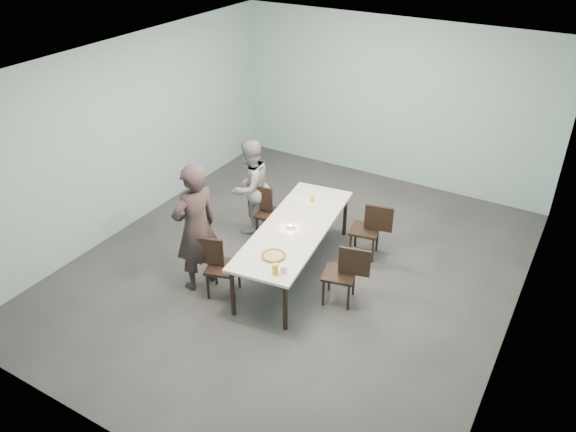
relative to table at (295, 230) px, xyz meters
The scene contains 16 objects.
ground 0.70m from the table, 105.67° to the left, with size 7.00×7.00×0.00m, color #333335.
room_shell 1.33m from the table, 105.67° to the left, with size 6.02×7.02×3.01m.
table is the anchor object (origin of this frame).
chair_near_left 1.19m from the table, 123.77° to the right, with size 0.65×0.53×0.87m.
chair_far_left 1.06m from the table, 145.12° to the left, with size 0.63×0.46×0.87m.
chair_near_right 0.99m from the table, 16.33° to the right, with size 0.65×0.50×0.87m.
chair_far_right 1.22m from the table, 49.72° to the left, with size 0.64×0.49×0.87m.
diner_near 1.39m from the table, 135.95° to the right, with size 0.68×0.45×1.87m, color black.
diner_far 1.34m from the table, 151.35° to the left, with size 0.76×0.59×1.56m, color gray.
pizza 0.80m from the table, 80.38° to the right, with size 0.34×0.34×0.04m.
side_plate 0.62m from the table, 77.88° to the right, with size 0.18×0.18×0.01m, color white.
beer_glass 1.15m from the table, 72.45° to the right, with size 0.08×0.08×0.15m, color gold.
water_tumbler 1.08m from the table, 67.67° to the right, with size 0.08×0.08×0.09m, color silver.
tealight 0.11m from the table, 120.34° to the right, with size 0.06×0.06×0.05m.
amber_tumbler 0.79m from the table, 100.23° to the left, with size 0.07×0.07×0.08m, color gold.
menu 0.77m from the table, 106.00° to the left, with size 0.30×0.22×0.01m, color silver.
Camera 1 is at (3.33, -5.91, 4.89)m, focal length 35.00 mm.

